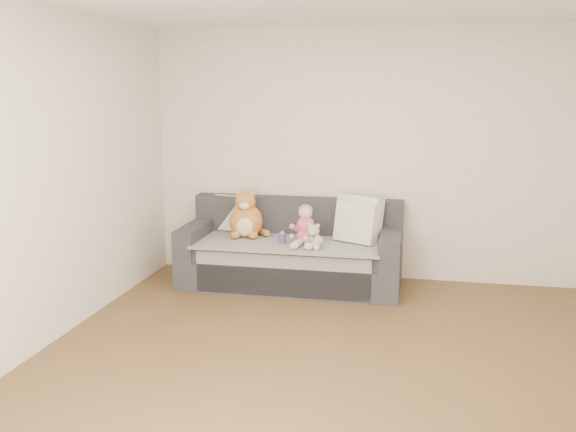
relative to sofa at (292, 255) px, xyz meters
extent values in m
plane|color=brown|center=(0.70, -2.06, -0.31)|extent=(5.00, 5.00, 0.00)
plane|color=white|center=(0.70, 0.44, 0.99)|extent=(4.50, 0.00, 4.50)
plane|color=white|center=(-1.55, -2.06, 0.99)|extent=(0.00, 5.00, 5.00)
cube|color=#2B2A30|center=(0.00, -0.04, -0.16)|extent=(2.20, 0.90, 0.30)
cube|color=#2B2A30|center=(0.00, -0.07, 0.07)|extent=(1.90, 0.80, 0.15)
cube|color=#2B2A30|center=(0.00, 0.31, 0.34)|extent=(2.20, 0.20, 0.40)
cube|color=#2B2A30|center=(-1.00, -0.04, 0.14)|extent=(0.20, 0.90, 0.30)
cube|color=#2B2A30|center=(1.00, -0.04, 0.14)|extent=(0.20, 0.90, 0.30)
cube|color=#99999C|center=(0.00, -0.09, 0.15)|extent=(1.85, 0.88, 0.02)
cube|color=#99999C|center=(0.00, -0.48, -0.08)|extent=(1.70, 0.02, 0.41)
cube|color=silver|center=(-0.69, 0.27, 0.35)|extent=(0.45, 0.28, 0.39)
cube|color=silver|center=(0.66, 0.16, 0.38)|extent=(0.53, 0.42, 0.46)
cube|color=silver|center=(0.65, 0.00, 0.36)|extent=(0.48, 0.37, 0.41)
ellipsoid|color=#DD4E78|center=(0.17, -0.15, 0.24)|extent=(0.19, 0.15, 0.15)
ellipsoid|color=#DD4E78|center=(0.17, -0.14, 0.34)|extent=(0.18, 0.15, 0.20)
ellipsoid|color=#DBAA8C|center=(0.17, -0.16, 0.48)|extent=(0.13, 0.13, 0.13)
ellipsoid|color=tan|center=(0.17, -0.14, 0.50)|extent=(0.14, 0.14, 0.11)
cylinder|color=#DD4E78|center=(0.08, -0.21, 0.32)|extent=(0.10, 0.19, 0.12)
cylinder|color=#DD4E78|center=(0.26, -0.20, 0.32)|extent=(0.11, 0.19, 0.12)
ellipsoid|color=#DBAA8C|center=(0.05, -0.28, 0.26)|extent=(0.05, 0.05, 0.05)
ellipsoid|color=#DBAA8C|center=(0.28, -0.27, 0.26)|extent=(0.05, 0.05, 0.05)
cylinder|color=#E5B2C6|center=(0.12, -0.31, 0.20)|extent=(0.10, 0.24, 0.08)
cylinder|color=#E5B2C6|center=(0.22, -0.31, 0.20)|extent=(0.11, 0.24, 0.08)
ellipsoid|color=#DBAA8C|center=(0.11, -0.43, 0.19)|extent=(0.05, 0.07, 0.04)
ellipsoid|color=#DBAA8C|center=(0.24, -0.43, 0.19)|extent=(0.05, 0.07, 0.04)
ellipsoid|color=#BF7D2A|center=(-0.49, 0.04, 0.32)|extent=(0.35, 0.30, 0.37)
ellipsoid|color=beige|center=(-0.48, -0.08, 0.29)|extent=(0.18, 0.08, 0.20)
ellipsoid|color=#BF7D2A|center=(-0.49, 0.01, 0.53)|extent=(0.21, 0.21, 0.21)
ellipsoid|color=beige|center=(-0.48, -0.08, 0.50)|extent=(0.10, 0.06, 0.07)
cone|color=#BF7D2A|center=(-0.56, 0.04, 0.63)|extent=(0.09, 0.09, 0.07)
cone|color=pink|center=(-0.55, 0.03, 0.63)|extent=(0.06, 0.06, 0.05)
cone|color=#BF7D2A|center=(-0.43, 0.06, 0.63)|extent=(0.09, 0.09, 0.07)
cone|color=pink|center=(-0.43, 0.04, 0.63)|extent=(0.06, 0.06, 0.05)
ellipsoid|color=#BF7D2A|center=(-0.56, -0.11, 0.21)|extent=(0.10, 0.12, 0.08)
ellipsoid|color=#BF7D2A|center=(-0.38, -0.08, 0.21)|extent=(0.10, 0.12, 0.08)
cylinder|color=#BF7D2A|center=(-0.33, 0.11, 0.20)|extent=(0.19, 0.22, 0.08)
ellipsoid|color=tan|center=(0.28, -0.35, 0.24)|extent=(0.16, 0.14, 0.16)
ellipsoid|color=tan|center=(0.28, -0.36, 0.34)|extent=(0.11, 0.11, 0.11)
ellipsoid|color=tan|center=(0.25, -0.34, 0.39)|extent=(0.04, 0.04, 0.04)
ellipsoid|color=tan|center=(0.32, -0.36, 0.39)|extent=(0.04, 0.04, 0.04)
ellipsoid|color=beige|center=(0.28, -0.40, 0.33)|extent=(0.04, 0.04, 0.04)
ellipsoid|color=tan|center=(0.21, -0.36, 0.26)|extent=(0.06, 0.06, 0.06)
ellipsoid|color=tan|center=(0.35, -0.38, 0.26)|extent=(0.06, 0.06, 0.06)
ellipsoid|color=tan|center=(0.23, -0.39, 0.19)|extent=(0.06, 0.06, 0.06)
ellipsoid|color=tan|center=(0.32, -0.41, 0.19)|extent=(0.06, 0.06, 0.06)
ellipsoid|color=white|center=(0.29, -0.32, 0.22)|extent=(0.12, 0.15, 0.11)
ellipsoid|color=white|center=(0.27, -0.39, 0.27)|extent=(0.07, 0.07, 0.07)
ellipsoid|color=black|center=(0.25, -0.37, 0.30)|extent=(0.03, 0.03, 0.03)
ellipsoid|color=black|center=(0.29, -0.39, 0.30)|extent=(0.03, 0.03, 0.03)
cylinder|color=#6E348E|center=(-0.06, -0.19, 0.21)|extent=(0.07, 0.07, 0.09)
cone|color=#45B464|center=(-0.06, -0.19, 0.28)|extent=(0.07, 0.07, 0.04)
cylinder|color=#45B464|center=(-0.11, -0.19, 0.22)|extent=(0.02, 0.02, 0.07)
cylinder|color=#45B464|center=(-0.01, -0.19, 0.22)|extent=(0.02, 0.02, 0.07)
camera|label=1|loc=(1.26, -6.20, 1.68)|focal=40.00mm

